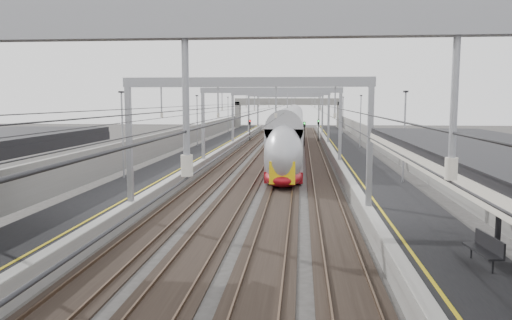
% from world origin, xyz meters
% --- Properties ---
extents(platform_left, '(4.00, 120.00, 1.00)m').
position_xyz_m(platform_left, '(-8.00, 45.00, 0.50)').
color(platform_left, black).
rests_on(platform_left, ground).
extents(platform_right, '(4.00, 120.00, 1.00)m').
position_xyz_m(platform_right, '(8.00, 45.00, 0.50)').
color(platform_right, black).
rests_on(platform_right, ground).
extents(tracks, '(11.40, 140.00, 0.20)m').
position_xyz_m(tracks, '(0.00, 45.00, 0.05)').
color(tracks, black).
rests_on(tracks, ground).
extents(overhead_line, '(13.00, 140.00, 6.60)m').
position_xyz_m(overhead_line, '(0.00, 51.62, 6.14)').
color(overhead_line, gray).
rests_on(overhead_line, platform_left).
extents(overbridge, '(22.00, 2.20, 6.90)m').
position_xyz_m(overbridge, '(0.00, 100.00, 5.31)').
color(overbridge, gray).
rests_on(overbridge, ground).
extents(wall_left, '(0.30, 120.00, 3.20)m').
position_xyz_m(wall_left, '(-11.20, 45.00, 1.60)').
color(wall_left, gray).
rests_on(wall_left, ground).
extents(wall_right, '(0.30, 120.00, 3.20)m').
position_xyz_m(wall_right, '(11.20, 45.00, 1.60)').
color(wall_right, gray).
rests_on(wall_right, ground).
extents(train, '(2.91, 53.01, 4.59)m').
position_xyz_m(train, '(1.50, 55.48, 2.24)').
color(train, maroon).
rests_on(train, ground).
extents(bench, '(0.72, 2.00, 1.01)m').
position_xyz_m(bench, '(8.91, 12.88, 1.61)').
color(bench, black).
rests_on(bench, platform_right).
extents(signal_green, '(0.32, 0.32, 3.48)m').
position_xyz_m(signal_green, '(-5.20, 73.32, 2.42)').
color(signal_green, black).
rests_on(signal_green, ground).
extents(signal_red_near, '(0.32, 0.32, 3.48)m').
position_xyz_m(signal_red_near, '(3.20, 66.62, 2.42)').
color(signal_red_near, black).
rests_on(signal_red_near, ground).
extents(signal_red_far, '(0.32, 0.32, 3.48)m').
position_xyz_m(signal_red_far, '(5.40, 74.28, 2.42)').
color(signal_red_far, black).
rests_on(signal_red_far, ground).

